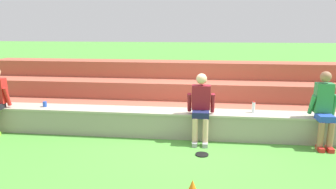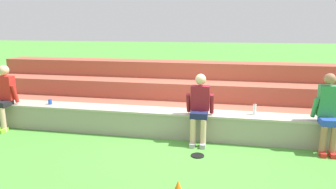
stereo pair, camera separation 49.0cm
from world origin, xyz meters
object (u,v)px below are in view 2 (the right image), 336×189
at_px(plastic_cup_left_end, 50,102).
at_px(frisbee, 198,156).
at_px(person_center, 328,111).
at_px(person_left_of_center, 200,106).
at_px(water_bottle_mid_right, 255,109).
at_px(person_far_left, 4,95).

relative_size(plastic_cup_left_end, frisbee, 0.48).
height_order(person_center, plastic_cup_left_end, person_center).
xyz_separation_m(person_center, frisbee, (-2.29, -0.69, -0.77)).
bearing_deg(frisbee, plastic_cup_left_end, 165.10).
distance_m(person_left_of_center, water_bottle_mid_right, 1.12).
bearing_deg(water_bottle_mid_right, person_far_left, -176.66).
height_order(person_center, frisbee, person_center).
height_order(person_far_left, frisbee, person_far_left).
xyz_separation_m(person_center, plastic_cup_left_end, (-5.76, 0.23, -0.17)).
xyz_separation_m(person_left_of_center, frisbee, (0.04, -0.67, -0.74)).
distance_m(person_far_left, person_center, 6.73).
relative_size(person_center, plastic_cup_left_end, 12.61).
xyz_separation_m(person_left_of_center, plastic_cup_left_end, (-3.43, 0.25, -0.14)).
bearing_deg(frisbee, water_bottle_mid_right, 43.75).
height_order(water_bottle_mid_right, frisbee, water_bottle_mid_right).
bearing_deg(person_center, frisbee, -163.12).
bearing_deg(person_left_of_center, person_far_left, -179.96).
relative_size(person_far_left, water_bottle_mid_right, 6.13).
height_order(person_left_of_center, person_center, person_center).
height_order(person_left_of_center, plastic_cup_left_end, person_left_of_center).
bearing_deg(person_far_left, frisbee, -8.54).
bearing_deg(person_far_left, water_bottle_mid_right, 3.34).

